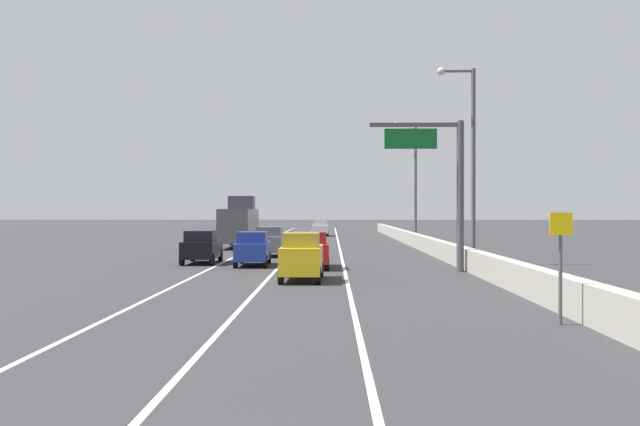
% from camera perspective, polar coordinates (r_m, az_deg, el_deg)
% --- Properties ---
extents(ground_plane, '(320.00, 320.00, 0.00)m').
position_cam_1_polar(ground_plane, '(69.86, 0.20, -2.28)').
color(ground_plane, '#2D2D30').
extents(lane_stripe_left, '(0.16, 130.00, 0.00)m').
position_cam_1_polar(lane_stripe_left, '(61.19, -5.06, -2.64)').
color(lane_stripe_left, silver).
rests_on(lane_stripe_left, ground_plane).
extents(lane_stripe_center, '(0.16, 130.00, 0.00)m').
position_cam_1_polar(lane_stripe_center, '(60.93, -1.78, -2.65)').
color(lane_stripe_center, silver).
rests_on(lane_stripe_center, ground_plane).
extents(lane_stripe_right, '(0.16, 130.00, 0.00)m').
position_cam_1_polar(lane_stripe_right, '(60.87, 1.51, -2.65)').
color(lane_stripe_right, silver).
rests_on(lane_stripe_right, ground_plane).
extents(jersey_barrier_right, '(0.60, 120.00, 1.10)m').
position_cam_1_polar(jersey_barrier_right, '(46.39, 9.58, -2.88)').
color(jersey_barrier_right, '#9E998E').
rests_on(jersey_barrier_right, ground_plane).
extents(overhead_sign_gantry, '(4.68, 0.36, 7.50)m').
position_cam_1_polar(overhead_sign_gantry, '(36.79, 9.76, 2.82)').
color(overhead_sign_gantry, '#47474C').
rests_on(overhead_sign_gantry, ground_plane).
extents(speed_advisory_sign, '(0.60, 0.11, 3.00)m').
position_cam_1_polar(speed_advisory_sign, '(20.51, 18.26, -3.42)').
color(speed_advisory_sign, '#4C4C51').
rests_on(speed_advisory_sign, ground_plane).
extents(lamp_post_right_second, '(2.14, 0.44, 11.02)m').
position_cam_1_polar(lamp_post_right_second, '(41.64, 11.55, 4.65)').
color(lamp_post_right_second, '#4C4C51').
rests_on(lamp_post_right_second, ground_plane).
extents(lamp_post_right_third, '(2.14, 0.44, 11.02)m').
position_cam_1_polar(lamp_post_right_third, '(66.47, 7.26, 3.00)').
color(lamp_post_right_third, '#4C4C51').
rests_on(lamp_post_right_third, ground_plane).
extents(car_blue_0, '(1.90, 4.41, 1.88)m').
position_cam_1_polar(car_blue_0, '(40.29, -5.27, -2.79)').
color(car_blue_0, '#1E389E').
rests_on(car_blue_0, ground_plane).
extents(car_gray_1, '(1.86, 4.20, 1.97)m').
position_cam_1_polar(car_gray_1, '(48.31, -3.93, -2.24)').
color(car_gray_1, slate).
rests_on(car_gray_1, ground_plane).
extents(car_yellow_2, '(1.83, 4.24, 2.09)m').
position_cam_1_polar(car_yellow_2, '(31.66, -1.43, -3.44)').
color(car_yellow_2, gold).
rests_on(car_yellow_2, ground_plane).
extents(car_black_3, '(1.96, 4.42, 1.90)m').
position_cam_1_polar(car_black_3, '(42.43, -9.21, -2.63)').
color(car_black_3, black).
rests_on(car_black_3, ground_plane).
extents(car_red_4, '(2.03, 4.83, 1.93)m').
position_cam_1_polar(car_red_4, '(38.60, -0.76, -2.89)').
color(car_red_4, red).
rests_on(car_red_4, ground_plane).
extents(car_white_5, '(2.01, 4.82, 1.85)m').
position_cam_1_polar(car_white_5, '(86.31, 0.01, -1.18)').
color(car_white_5, white).
rests_on(car_white_5, ground_plane).
extents(box_truck, '(2.56, 9.16, 4.24)m').
position_cam_1_polar(box_truck, '(60.08, -6.32, -0.84)').
color(box_truck, '#4C4C51').
rests_on(box_truck, ground_plane).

